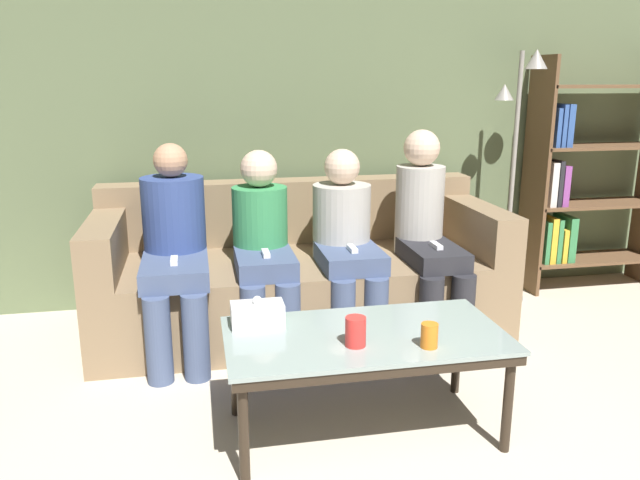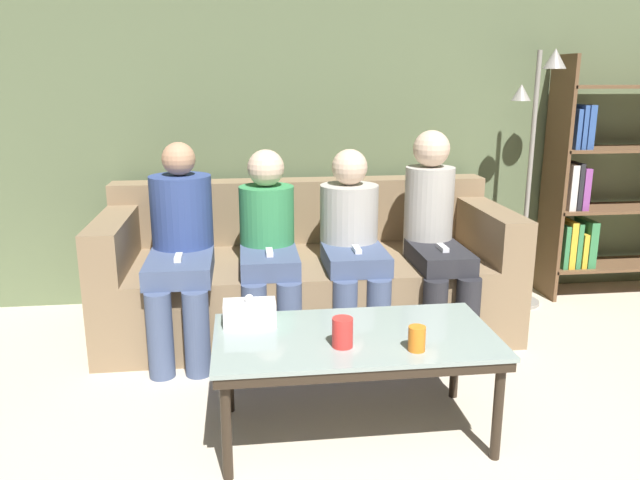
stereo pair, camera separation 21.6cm
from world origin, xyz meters
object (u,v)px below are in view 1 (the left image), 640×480
(cup_near_right, at_px, (354,332))
(seated_person_mid_right, at_px, (346,238))
(couch, at_px, (299,276))
(cup_near_left, at_px, (429,335))
(coffee_table, at_px, (365,343))
(seated_person_left_end, at_px, (175,244))
(seated_person_right_end, at_px, (427,229))
(tissue_box, at_px, (257,314))
(seated_person_mid_left, at_px, (263,243))
(bookshelf, at_px, (580,184))
(standing_lamp, at_px, (516,151))

(cup_near_right, bearing_deg, seated_person_mid_right, 77.96)
(cup_near_right, bearing_deg, couch, 89.80)
(seated_person_mid_right, bearing_deg, cup_near_left, -88.07)
(coffee_table, relative_size, seated_person_left_end, 1.02)
(seated_person_mid_right, height_order, seated_person_right_end, seated_person_right_end)
(coffee_table, xyz_separation_m, seated_person_right_end, (0.64, 1.00, 0.21))
(coffee_table, xyz_separation_m, tissue_box, (-0.42, 0.16, 0.09))
(seated_person_mid_right, bearing_deg, cup_near_right, -102.04)
(seated_person_mid_left, bearing_deg, bookshelf, 13.57)
(seated_person_mid_left, bearing_deg, seated_person_mid_right, 0.88)
(seated_person_mid_left, xyz_separation_m, seated_person_mid_right, (0.47, 0.01, 0.00))
(cup_near_left, distance_m, seated_person_mid_right, 1.20)
(coffee_table, height_order, bookshelf, bookshelf)
(bookshelf, bearing_deg, cup_near_left, -135.35)
(seated_person_mid_right, xyz_separation_m, seated_person_right_end, (0.47, -0.02, 0.04))
(couch, relative_size, cup_near_left, 24.14)
(couch, relative_size, cup_near_right, 19.94)
(seated_person_mid_left, bearing_deg, coffee_table, -73.18)
(tissue_box, distance_m, seated_person_mid_right, 1.04)
(cup_near_left, distance_m, tissue_box, 0.72)
(bookshelf, bearing_deg, tissue_box, -149.76)
(cup_near_right, relative_size, seated_person_left_end, 0.10)
(cup_near_left, bearing_deg, tissue_box, 151.22)
(cup_near_right, bearing_deg, standing_lamp, 46.19)
(tissue_box, height_order, bookshelf, bookshelf)
(seated_person_left_end, height_order, seated_person_mid_left, seated_person_left_end)
(cup_near_left, height_order, tissue_box, tissue_box)
(standing_lamp, bearing_deg, seated_person_mid_left, -166.53)
(seated_person_mid_right, bearing_deg, standing_lamp, 18.05)
(coffee_table, distance_m, seated_person_mid_left, 1.07)
(couch, distance_m, bookshelf, 2.10)
(couch, xyz_separation_m, bookshelf, (2.03, 0.32, 0.44))
(coffee_table, bearing_deg, cup_near_right, -123.98)
(standing_lamp, bearing_deg, seated_person_mid_right, -161.95)
(seated_person_mid_right, bearing_deg, seated_person_left_end, -179.29)
(cup_near_right, bearing_deg, tissue_box, 141.64)
(bookshelf, height_order, seated_person_mid_left, bookshelf)
(seated_person_mid_right, bearing_deg, couch, 137.24)
(couch, relative_size, coffee_table, 2.05)
(cup_near_right, bearing_deg, cup_near_left, -13.99)
(cup_near_right, distance_m, standing_lamp, 2.17)
(bookshelf, bearing_deg, coffee_table, -141.60)
(cup_near_left, distance_m, standing_lamp, 2.05)
(cup_near_left, height_order, bookshelf, bookshelf)
(couch, height_order, seated_person_mid_right, seated_person_mid_right)
(bookshelf, xyz_separation_m, seated_person_mid_left, (-2.27, -0.55, -0.16))
(seated_person_mid_left, bearing_deg, standing_lamp, 13.47)
(standing_lamp, xyz_separation_m, seated_person_right_end, (-0.75, -0.42, -0.38))
(seated_person_left_end, bearing_deg, tissue_box, -67.16)
(standing_lamp, bearing_deg, seated_person_right_end, -151.01)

